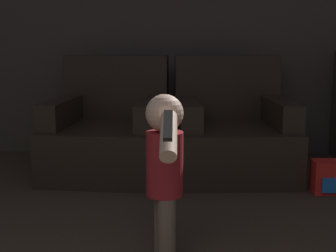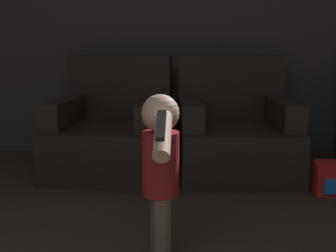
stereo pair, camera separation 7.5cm
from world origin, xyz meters
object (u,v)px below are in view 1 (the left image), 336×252
(armchair_left, at_px, (109,134))
(toy_backpack, at_px, (333,177))
(person_toddler, at_px, (165,164))
(armchair_right, at_px, (232,135))

(armchair_left, relative_size, toy_backpack, 3.55)
(armchair_left, bearing_deg, toy_backpack, -11.85)
(person_toddler, relative_size, toy_backpack, 2.90)
(armchair_right, bearing_deg, toy_backpack, -41.25)
(armchair_left, height_order, person_toddler, armchair_left)
(armchair_right, relative_size, person_toddler, 1.19)
(armchair_left, distance_m, person_toddler, 1.60)
(armchair_right, xyz_separation_m, person_toddler, (-0.49, -1.52, 0.17))
(person_toddler, bearing_deg, toy_backpack, -60.16)
(armchair_left, height_order, toy_backpack, armchair_left)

